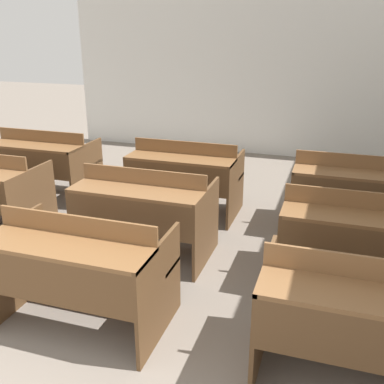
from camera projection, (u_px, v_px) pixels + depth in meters
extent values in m
cube|color=silver|center=(236.00, 69.00, 7.66)|extent=(5.95, 0.06, 2.91)
cube|color=brown|center=(16.00, 265.00, 3.52)|extent=(0.03, 0.79, 0.74)
cube|color=brown|center=(160.00, 291.00, 3.16)|extent=(0.03, 0.79, 0.74)
cube|color=brown|center=(63.00, 247.00, 3.03)|extent=(1.24, 0.37, 0.03)
cube|color=brown|center=(51.00, 283.00, 2.94)|extent=(1.19, 0.02, 0.33)
cube|color=brown|center=(76.00, 225.00, 3.15)|extent=(1.24, 0.02, 0.15)
cube|color=brown|center=(99.00, 255.00, 3.53)|extent=(1.24, 0.31, 0.03)
cube|color=brown|center=(102.00, 285.00, 3.63)|extent=(1.19, 0.04, 0.04)
cube|color=brown|center=(263.00, 311.00, 2.95)|extent=(0.03, 0.79, 0.74)
cube|color=brown|center=(371.00, 298.00, 2.46)|extent=(1.24, 0.37, 0.03)
cube|color=brown|center=(367.00, 345.00, 2.37)|extent=(1.19, 0.02, 0.33)
cube|color=brown|center=(371.00, 269.00, 2.58)|extent=(1.24, 0.02, 0.15)
cube|color=brown|center=(362.00, 298.00, 2.96)|extent=(1.24, 0.31, 0.03)
cube|color=brown|center=(356.00, 333.00, 3.06)|extent=(1.19, 0.04, 0.04)
cube|color=brown|center=(33.00, 203.00, 4.75)|extent=(0.03, 0.79, 0.74)
cube|color=brown|center=(0.00, 184.00, 5.12)|extent=(1.24, 0.31, 0.03)
cube|color=brown|center=(4.00, 207.00, 5.21)|extent=(1.19, 0.04, 0.04)
cube|color=brown|center=(91.00, 211.00, 4.54)|extent=(0.03, 0.79, 0.74)
cube|color=brown|center=(206.00, 227.00, 4.19)|extent=(0.03, 0.79, 0.74)
cube|color=brown|center=(136.00, 192.00, 4.05)|extent=(1.24, 0.37, 0.03)
cube|color=brown|center=(128.00, 217.00, 3.96)|extent=(1.19, 0.02, 0.33)
cube|color=brown|center=(143.00, 177.00, 4.18)|extent=(1.24, 0.02, 0.15)
cube|color=brown|center=(156.00, 204.00, 4.56)|extent=(1.24, 0.31, 0.03)
cube|color=brown|center=(156.00, 228.00, 4.65)|extent=(1.19, 0.04, 0.04)
cube|color=brown|center=(284.00, 237.00, 3.98)|extent=(0.03, 0.79, 0.74)
cube|color=brown|center=(362.00, 218.00, 3.49)|extent=(1.24, 0.37, 0.03)
cube|color=brown|center=(360.00, 249.00, 3.40)|extent=(1.19, 0.02, 0.33)
cube|color=brown|center=(363.00, 200.00, 3.61)|extent=(1.24, 0.02, 0.15)
cube|color=brown|center=(357.00, 229.00, 3.99)|extent=(1.24, 0.31, 0.03)
cube|color=brown|center=(353.00, 256.00, 4.09)|extent=(1.19, 0.04, 0.04)
cube|color=brown|center=(8.00, 164.00, 6.10)|extent=(0.03, 0.79, 0.74)
cube|color=brown|center=(87.00, 173.00, 5.75)|extent=(0.03, 0.79, 0.74)
cube|color=brown|center=(33.00, 146.00, 5.62)|extent=(1.24, 0.37, 0.03)
cube|color=brown|center=(26.00, 164.00, 5.52)|extent=(1.19, 0.02, 0.33)
cube|color=brown|center=(41.00, 136.00, 5.74)|extent=(1.24, 0.02, 0.15)
cube|color=brown|center=(56.00, 159.00, 6.12)|extent=(1.24, 0.31, 0.03)
cube|color=brown|center=(59.00, 178.00, 6.21)|extent=(1.19, 0.04, 0.04)
cube|color=brown|center=(140.00, 178.00, 5.55)|extent=(0.03, 0.79, 0.74)
cube|color=brown|center=(236.00, 188.00, 5.20)|extent=(0.03, 0.79, 0.74)
cube|color=brown|center=(180.00, 159.00, 5.07)|extent=(1.24, 0.37, 0.03)
cube|color=brown|center=(175.00, 179.00, 4.97)|extent=(1.19, 0.02, 0.33)
cube|color=brown|center=(185.00, 148.00, 5.19)|extent=(1.24, 0.02, 0.15)
cube|color=brown|center=(192.00, 172.00, 5.57)|extent=(1.24, 0.31, 0.03)
cube|color=brown|center=(192.00, 193.00, 5.66)|extent=(1.19, 0.04, 0.04)
cube|color=brown|center=(294.00, 194.00, 5.02)|extent=(0.03, 0.79, 0.74)
cube|color=brown|center=(356.00, 174.00, 4.53)|extent=(1.24, 0.37, 0.03)
cube|color=brown|center=(354.00, 197.00, 4.44)|extent=(1.19, 0.02, 0.33)
cube|color=brown|center=(357.00, 161.00, 4.65)|extent=(1.24, 0.02, 0.15)
cube|color=brown|center=(352.00, 187.00, 5.03)|extent=(1.24, 0.31, 0.03)
cube|color=brown|center=(349.00, 210.00, 5.13)|extent=(1.19, 0.04, 0.04)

